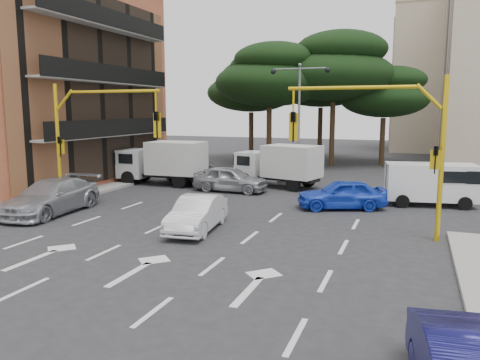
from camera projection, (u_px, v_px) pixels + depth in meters
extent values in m
plane|color=#28282B|center=(202.00, 233.00, 18.36)|extent=(120.00, 120.00, 0.00)
cube|color=gray|center=(298.00, 176.00, 33.16)|extent=(1.40, 6.00, 0.15)
cube|color=#B54C39|center=(6.00, 83.00, 31.03)|extent=(15.00, 16.00, 13.00)
cube|color=black|center=(101.00, 89.00, 28.48)|extent=(0.12, 14.72, 11.20)
cube|color=black|center=(445.00, 69.00, 43.26)|extent=(0.12, 11.04, 16.20)
cube|color=beige|center=(468.00, 81.00, 53.38)|extent=(16.00, 12.00, 16.00)
cube|color=black|center=(394.00, 86.00, 56.25)|extent=(0.12, 11.04, 14.20)
cube|color=beige|center=(474.00, 4.00, 52.13)|extent=(16.15, 12.15, 0.70)
cylinder|color=#382616|center=(269.00, 137.00, 39.74)|extent=(0.44, 0.44, 4.95)
ellipsoid|color=black|center=(269.00, 83.00, 39.07)|extent=(9.15, 9.15, 3.87)
ellipsoid|color=black|center=(275.00, 60.00, 38.21)|extent=(6.86, 6.86, 2.86)
ellipsoid|color=black|center=(265.00, 68.00, 39.32)|extent=(6.07, 6.07, 2.64)
cylinder|color=#382616|center=(332.00, 134.00, 39.82)|extent=(0.44, 0.44, 5.40)
ellipsoid|color=black|center=(334.00, 76.00, 39.09)|extent=(9.98, 9.98, 4.22)
ellipsoid|color=black|center=(341.00, 50.00, 38.21)|extent=(7.49, 7.49, 3.12)
ellipsoid|color=black|center=(329.00, 59.00, 39.33)|extent=(6.62, 6.62, 2.88)
cylinder|color=#382616|center=(251.00, 136.00, 44.52)|extent=(0.44, 0.44, 4.50)
ellipsoid|color=black|center=(251.00, 93.00, 43.91)|extent=(8.32, 8.32, 3.52)
ellipsoid|color=black|center=(256.00, 74.00, 43.07)|extent=(6.24, 6.24, 2.60)
ellipsoid|color=black|center=(247.00, 80.00, 44.18)|extent=(5.52, 5.52, 2.40)
cylinder|color=#382616|center=(382.00, 142.00, 40.39)|extent=(0.44, 0.44, 4.05)
ellipsoid|color=black|center=(384.00, 99.00, 39.84)|extent=(7.49, 7.49, 3.17)
ellipsoid|color=black|center=(392.00, 80.00, 39.03)|extent=(5.62, 5.62, 2.34)
ellipsoid|color=black|center=(379.00, 86.00, 40.13)|extent=(4.97, 4.97, 2.16)
cylinder|color=#382616|center=(320.00, 133.00, 45.18)|extent=(0.44, 0.44, 4.95)
ellipsoid|color=black|center=(321.00, 87.00, 44.51)|extent=(9.15, 9.15, 3.87)
ellipsoid|color=black|center=(327.00, 66.00, 43.65)|extent=(6.86, 6.86, 2.86)
ellipsoid|color=black|center=(317.00, 73.00, 44.76)|extent=(6.07, 6.07, 2.64)
cylinder|color=gold|center=(442.00, 160.00, 16.77)|extent=(0.18, 0.18, 6.00)
cylinder|color=gold|center=(429.00, 96.00, 16.63)|extent=(0.95, 0.14, 0.95)
cylinder|color=gold|center=(351.00, 88.00, 17.53)|extent=(4.80, 0.14, 0.14)
cylinder|color=gold|center=(293.00, 100.00, 18.36)|extent=(0.08, 0.08, 0.90)
imported|color=black|center=(293.00, 127.00, 18.52)|extent=(0.20, 0.24, 1.20)
cube|color=gold|center=(294.00, 127.00, 18.59)|extent=(0.36, 0.06, 1.10)
imported|color=black|center=(435.00, 160.00, 16.71)|extent=(0.16, 0.20, 1.00)
cube|color=gold|center=(435.00, 160.00, 16.80)|extent=(0.35, 0.08, 0.70)
cylinder|color=gold|center=(58.00, 147.00, 22.74)|extent=(0.18, 0.18, 6.00)
cylinder|color=gold|center=(65.00, 100.00, 22.21)|extent=(0.95, 0.14, 0.95)
cylinder|color=gold|center=(113.00, 91.00, 21.20)|extent=(4.80, 0.14, 0.14)
cylinder|color=gold|center=(156.00, 101.00, 20.51)|extent=(0.08, 0.08, 0.90)
imported|color=black|center=(156.00, 125.00, 20.67)|extent=(0.20, 0.24, 1.20)
cube|color=gold|center=(157.00, 125.00, 20.74)|extent=(0.36, 0.06, 1.10)
imported|color=black|center=(60.00, 147.00, 22.52)|extent=(0.16, 0.20, 1.00)
cube|color=gold|center=(61.00, 147.00, 22.62)|extent=(0.35, 0.08, 0.70)
cylinder|color=slate|center=(299.00, 122.00, 32.58)|extent=(0.16, 0.16, 7.50)
cylinder|color=slate|center=(287.00, 69.00, 32.35)|extent=(1.80, 0.10, 0.10)
sphere|color=black|center=(273.00, 72.00, 32.72)|extent=(0.36, 0.36, 0.36)
cylinder|color=slate|center=(313.00, 68.00, 31.72)|extent=(1.80, 0.10, 0.10)
sphere|color=black|center=(328.00, 70.00, 31.40)|extent=(0.36, 0.36, 0.36)
sphere|color=slate|center=(300.00, 65.00, 32.00)|extent=(0.24, 0.24, 0.24)
imported|color=silver|center=(197.00, 214.00, 18.62)|extent=(1.95, 4.29, 1.37)
imported|color=#1739C2|center=(342.00, 194.00, 22.65)|extent=(4.56, 3.14, 1.44)
imported|color=#9E9FA5|center=(52.00, 197.00, 21.66)|extent=(2.61, 5.59, 1.58)
imported|color=#9EA1A6|center=(203.00, 172.00, 30.73)|extent=(5.53, 3.37, 1.43)
imported|color=#A0A2A8|center=(230.00, 179.00, 27.40)|extent=(4.42, 1.87, 1.49)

